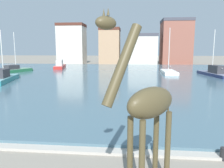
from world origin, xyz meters
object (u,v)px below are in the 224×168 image
Objects in this scene: sailboat_red at (60,66)px; sailboat_navy at (212,73)px; sailboat_teal at (4,78)px; mooring_bollard at (223,154)px; giraffe_statue at (147,107)px; sailboat_white at (168,72)px; sailboat_green at (16,70)px.

sailboat_navy reaches higher than sailboat_red.
sailboat_teal is 26.56m from mooring_bollard.
sailboat_red is 19.60m from sailboat_teal.
sailboat_white is at bearing 79.96° from giraffe_statue.
sailboat_green reaches higher than sailboat_navy.
giraffe_statue reaches higher than mooring_bollard.
sailboat_white reaches higher than sailboat_navy.
sailboat_navy is (32.95, -2.30, 0.07)m from sailboat_green.
sailboat_red is 0.93× the size of sailboat_navy.
sailboat_white is (21.55, -8.09, -0.28)m from sailboat_red.
mooring_bollard is at bearing -49.75° from sailboat_green.
sailboat_teal is 0.99× the size of sailboat_navy.
sailboat_navy is (27.78, -10.91, -0.07)m from sailboat_red.
sailboat_green reaches higher than sailboat_red.
sailboat_teal is 17.95× the size of mooring_bollard.
mooring_bollard is (3.09, 2.16, -2.36)m from giraffe_statue.
sailboat_white is at bearing 27.29° from sailboat_teal.
sailboat_red reaches higher than giraffe_statue.
sailboat_white is 0.85× the size of sailboat_navy.
sailboat_teal reaches higher than mooring_bollard.
sailboat_teal is at bearing -152.71° from sailboat_white.
mooring_bollard is (-2.46, -29.17, -0.14)m from sailboat_white.
giraffe_statue is 0.57× the size of sailboat_navy.
sailboat_green is at bearing -178.90° from sailboat_white.
sailboat_navy is (28.50, 8.68, -0.00)m from sailboat_teal.
sailboat_red is 16.92× the size of mooring_bollard.
sailboat_teal is at bearing 130.13° from giraffe_statue.
sailboat_white is at bearing -20.57° from sailboat_red.
sailboat_white is 0.99× the size of sailboat_green.
giraffe_statue is 4.45m from mooring_bollard.
sailboat_navy is (6.23, -2.82, 0.21)m from sailboat_white.
mooring_bollard is (19.82, -17.68, -0.35)m from sailboat_teal.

